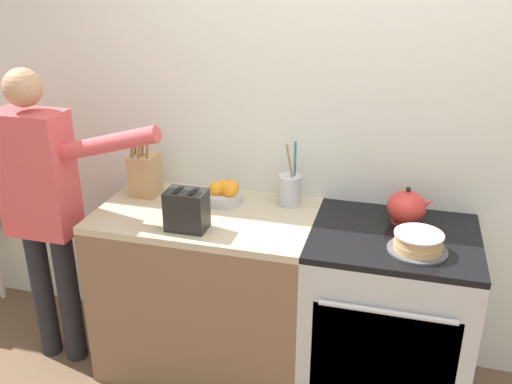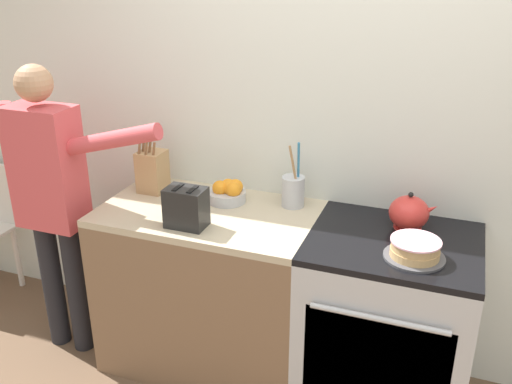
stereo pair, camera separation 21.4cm
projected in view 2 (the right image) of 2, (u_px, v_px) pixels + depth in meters
name	position (u px, v px, depth m)	size (l,w,h in m)	color
wall_back	(356.00, 125.00, 2.74)	(8.00, 0.04, 2.60)	silver
counter_cabinet	(210.00, 288.00, 2.98)	(1.06, 0.65, 0.89)	brown
stove_range	(386.00, 324.00, 2.69)	(0.75, 0.68, 0.89)	#B7BABF
layer_cake	(415.00, 250.00, 2.35)	(0.25, 0.25, 0.08)	#4C4C51
tea_kettle	(409.00, 213.00, 2.60)	(0.22, 0.18, 0.18)	red
knife_block	(152.00, 171.00, 2.99)	(0.13, 0.14, 0.31)	tan
utensil_crock	(293.00, 191.00, 2.83)	(0.11, 0.11, 0.34)	#B7BABF
fruit_bowl	(228.00, 192.00, 2.89)	(0.19, 0.19, 0.12)	#B7BABF
toaster	(186.00, 207.00, 2.61)	(0.20, 0.13, 0.19)	black
person_baker	(52.00, 191.00, 2.90)	(0.91, 0.20, 1.59)	black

